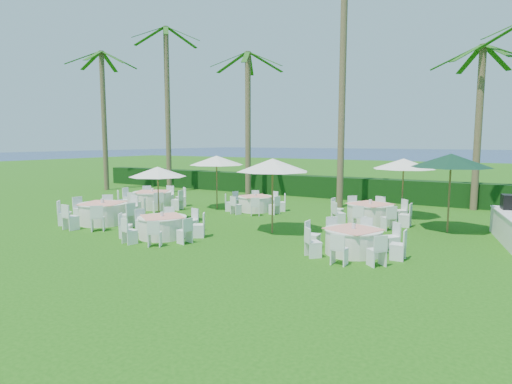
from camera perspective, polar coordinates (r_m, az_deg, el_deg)
ground at (r=14.51m, az=-8.49°, el=-6.07°), size 120.00×120.00×0.00m
hedge at (r=24.78m, az=9.22°, el=0.68°), size 34.00×1.00×1.20m
ocean at (r=113.36m, az=26.11°, el=4.53°), size 260.00×260.00×0.00m
banquet_table_a at (r=17.76m, az=-19.73°, el=-2.61°), size 3.25×3.25×0.98m
banquet_table_b at (r=14.69m, az=-12.38°, el=-4.49°), size 2.83×2.83×0.87m
banquet_table_c at (r=12.61m, az=12.84°, el=-6.35°), size 2.87×2.87×0.88m
banquet_table_d at (r=21.13m, az=-13.64°, el=-0.96°), size 3.22×3.22×0.97m
banquet_table_e at (r=19.67m, az=-0.10°, el=-1.49°), size 2.77×2.77×0.86m
banquet_table_f at (r=17.35m, az=14.96°, el=-2.72°), size 3.09×3.09×0.94m
umbrella_a at (r=16.98m, az=-12.98°, el=2.64°), size 2.20×2.20×2.22m
umbrella_b at (r=14.78m, az=2.22°, el=3.60°), size 2.55×2.55×2.62m
umbrella_c at (r=20.25m, az=-5.29°, el=4.22°), size 2.55×2.55×2.53m
umbrella_d at (r=18.78m, az=19.09°, el=3.57°), size 2.54×2.54×2.49m
umbrella_green at (r=16.37m, az=24.57°, el=3.83°), size 2.71×2.71×2.78m
palm_a at (r=27.46m, az=-11.72°, el=11.52°), size 4.35×4.28×10.11m
palm_b at (r=24.71m, az=-1.08°, el=9.92°), size 4.41×4.08×8.20m
palm_c at (r=21.39m, az=11.51°, el=16.41°), size 4.31×4.33×12.66m
palm_d at (r=22.32m, az=27.58°, el=8.62°), size 4.40×4.00×7.55m
palm_f at (r=29.77m, az=-19.63°, el=9.72°), size 4.41×4.10×8.92m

